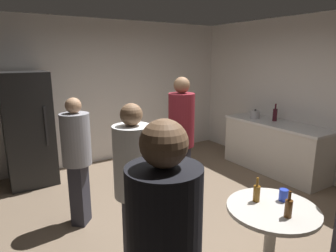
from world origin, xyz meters
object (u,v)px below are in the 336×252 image
object	(u,v)px
kettle	(255,115)
plastic_cup_blue	(283,195)
beer_bottle_amber	(257,193)
refrigerator	(28,129)
foreground_table	(272,218)
person_in_gray_shirt	(77,153)
person_in_white_shirt	(133,180)
person_in_maroon_shirt	(181,133)
beer_bottle_brown	(288,208)
wine_bottle_on_counter	(275,114)

from	to	relation	value
kettle	plastic_cup_blue	distance (m)	2.94
kettle	beer_bottle_amber	size ratio (longest dim) A/B	1.06
refrigerator	foreground_table	size ratio (longest dim) A/B	2.25
plastic_cup_blue	person_in_gray_shirt	world-z (taller)	person_in_gray_shirt
kettle	plastic_cup_blue	bearing A→B (deg)	-133.14
person_in_white_shirt	person_in_gray_shirt	xyz separation A→B (m)	(-0.18, 1.16, -0.05)
kettle	plastic_cup_blue	world-z (taller)	kettle
beer_bottle_amber	person_in_maroon_shirt	world-z (taller)	person_in_maroon_shirt
foreground_table	beer_bottle_brown	bearing A→B (deg)	-99.00
foreground_table	person_in_gray_shirt	xyz separation A→B (m)	(-1.18, 1.88, 0.29)
foreground_table	beer_bottle_amber	xyz separation A→B (m)	(-0.04, 0.16, 0.19)
plastic_cup_blue	person_in_gray_shirt	distance (m)	2.30
foreground_table	person_in_white_shirt	size ratio (longest dim) A/B	0.49
refrigerator	foreground_table	distance (m)	3.82
person_in_gray_shirt	person_in_white_shirt	bearing A→B (deg)	-39.88
beer_bottle_brown	plastic_cup_blue	size ratio (longest dim) A/B	2.09
beer_bottle_brown	person_in_white_shirt	bearing A→B (deg)	137.62
wine_bottle_on_counter	beer_bottle_brown	distance (m)	3.09
kettle	foreground_table	size ratio (longest dim) A/B	0.30
beer_bottle_amber	person_in_white_shirt	world-z (taller)	person_in_white_shirt
foreground_table	person_in_gray_shirt	world-z (taller)	person_in_gray_shirt
refrigerator	foreground_table	bearing A→B (deg)	-66.80
refrigerator	wine_bottle_on_counter	bearing A→B (deg)	-23.60
beer_bottle_brown	person_in_gray_shirt	bearing A→B (deg)	119.49
refrigerator	person_in_white_shirt	xyz separation A→B (m)	(0.50, -2.78, 0.06)
beer_bottle_brown	person_in_maroon_shirt	size ratio (longest dim) A/B	0.13
kettle	person_in_gray_shirt	xyz separation A→B (m)	(-3.38, -0.30, -0.05)
kettle	beer_bottle_brown	size ratio (longest dim) A/B	1.06
beer_bottle_amber	beer_bottle_brown	size ratio (longest dim) A/B	1.00
wine_bottle_on_counter	person_in_gray_shirt	xyz separation A→B (m)	(-3.50, 0.04, -0.10)
kettle	person_in_maroon_shirt	world-z (taller)	person_in_maroon_shirt
refrigerator	person_in_gray_shirt	size ratio (longest dim) A/B	1.14
beer_bottle_brown	beer_bottle_amber	bearing A→B (deg)	91.70
refrigerator	wine_bottle_on_counter	xyz separation A→B (m)	(3.82, -1.67, 0.12)
refrigerator	person_in_gray_shirt	xyz separation A→B (m)	(0.32, -1.63, 0.02)
plastic_cup_blue	wine_bottle_on_counter	bearing A→B (deg)	40.22
wine_bottle_on_counter	beer_bottle_amber	world-z (taller)	wine_bottle_on_counter
refrigerator	person_in_maroon_shirt	xyz separation A→B (m)	(1.60, -1.94, 0.15)
person_in_white_shirt	person_in_maroon_shirt	size ratio (longest dim) A/B	0.93
kettle	beer_bottle_amber	xyz separation A→B (m)	(-2.23, -2.02, -0.15)
kettle	beer_bottle_brown	distance (m)	3.23
kettle	beer_bottle_brown	bearing A→B (deg)	-133.40
wine_bottle_on_counter	foreground_table	size ratio (longest dim) A/B	0.39
person_in_gray_shirt	person_in_maroon_shirt	bearing A→B (deg)	27.33
beer_bottle_brown	person_in_maroon_shirt	world-z (taller)	person_in_maroon_shirt
kettle	foreground_table	distance (m)	3.11
person_in_white_shirt	person_in_gray_shirt	size ratio (longest dim) A/B	1.05
person_in_gray_shirt	beer_bottle_amber	bearing A→B (deg)	-15.18
person_in_gray_shirt	person_in_maroon_shirt	world-z (taller)	person_in_maroon_shirt
refrigerator	beer_bottle_brown	world-z (taller)	refrigerator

